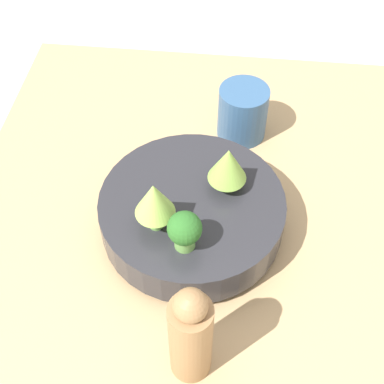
# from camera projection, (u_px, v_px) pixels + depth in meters

# --- Properties ---
(ground_plane) EXTENTS (6.00, 6.00, 0.00)m
(ground_plane) POSITION_uv_depth(u_px,v_px,m) (198.00, 229.00, 0.89)
(ground_plane) COLOR beige
(table) EXTENTS (0.84, 0.76, 0.05)m
(table) POSITION_uv_depth(u_px,v_px,m) (198.00, 221.00, 0.88)
(table) COLOR tan
(table) RESTS_ON ground_plane
(bowl) EXTENTS (0.28, 0.28, 0.07)m
(bowl) POSITION_uv_depth(u_px,v_px,m) (192.00, 213.00, 0.81)
(bowl) COLOR #28282D
(bowl) RESTS_ON table
(romanesco_piece_near) EXTENTS (0.06, 0.06, 0.09)m
(romanesco_piece_near) POSITION_uv_depth(u_px,v_px,m) (154.00, 201.00, 0.71)
(romanesco_piece_near) COLOR #6BA34C
(romanesco_piece_near) RESTS_ON bowl
(broccoli_floret_right) EXTENTS (0.05, 0.05, 0.06)m
(broccoli_floret_right) POSITION_uv_depth(u_px,v_px,m) (185.00, 230.00, 0.71)
(broccoli_floret_right) COLOR #6BA34C
(broccoli_floret_right) RESTS_ON bowl
(romanesco_piece_far) EXTENTS (0.06, 0.06, 0.08)m
(romanesco_piece_far) POSITION_uv_depth(u_px,v_px,m) (228.00, 165.00, 0.76)
(romanesco_piece_far) COLOR #609347
(romanesco_piece_far) RESTS_ON bowl
(cup) EXTENTS (0.09, 0.09, 0.10)m
(cup) POSITION_uv_depth(u_px,v_px,m) (243.00, 113.00, 0.94)
(cup) COLOR #33567F
(cup) RESTS_ON table
(pepper_mill) EXTENTS (0.05, 0.05, 0.18)m
(pepper_mill) POSITION_uv_depth(u_px,v_px,m) (191.00, 335.00, 0.64)
(pepper_mill) COLOR #997047
(pepper_mill) RESTS_ON table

